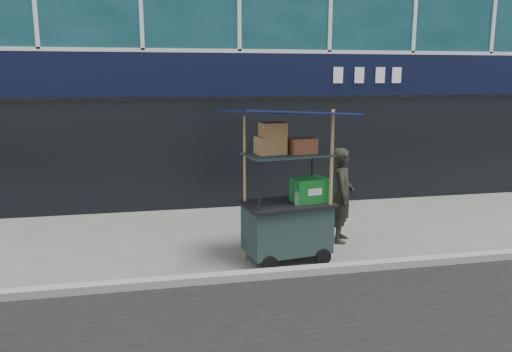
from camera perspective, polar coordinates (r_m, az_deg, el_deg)
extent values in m
plane|color=slate|center=(7.65, 3.27, -10.80)|extent=(80.00, 80.00, 0.00)
cube|color=#97978F|center=(7.44, 3.68, -10.93)|extent=(80.00, 0.18, 0.12)
cube|color=black|center=(10.86, -1.87, 11.45)|extent=(15.68, 0.06, 0.90)
cube|color=black|center=(11.02, -1.85, 2.58)|extent=(15.68, 0.04, 2.40)
cube|color=#1A2B2C|center=(7.90, 3.54, -5.96)|extent=(1.38, 0.94, 0.74)
cylinder|color=black|center=(7.53, 1.59, -10.10)|extent=(0.26, 0.09, 0.26)
cylinder|color=black|center=(7.89, 7.69, -9.18)|extent=(0.26, 0.09, 0.26)
cube|color=black|center=(7.79, 3.57, -3.19)|extent=(1.48, 1.03, 0.04)
cylinder|color=black|center=(7.20, 0.39, -1.30)|extent=(0.04, 0.04, 0.80)
cylinder|color=black|center=(7.69, 8.57, -0.61)|extent=(0.04, 0.04, 0.80)
cylinder|color=black|center=(7.79, -1.29, -0.33)|extent=(0.04, 0.04, 0.80)
cylinder|color=black|center=(8.24, 6.42, 0.25)|extent=(0.04, 0.04, 0.80)
cube|color=#1A2B2C|center=(7.64, 3.64, 2.46)|extent=(1.38, 0.94, 0.03)
cylinder|color=tan|center=(7.71, 8.55, -1.39)|extent=(0.06, 0.06, 2.39)
cylinder|color=tan|center=(7.82, -1.28, -1.48)|extent=(0.05, 0.05, 2.29)
cube|color=#0C1048|center=(7.56, 3.71, 7.24)|extent=(1.99, 1.54, 0.21)
cube|color=#0E5D23|center=(7.85, 6.14, -1.58)|extent=(0.58, 0.45, 0.37)
cylinder|color=silver|center=(7.60, 4.68, -2.59)|extent=(0.08, 0.08, 0.21)
cylinder|color=blue|center=(7.57, 4.69, -1.73)|extent=(0.04, 0.04, 0.02)
cube|color=olive|center=(7.56, 1.65, 3.53)|extent=(0.47, 0.38, 0.27)
cube|color=#996342|center=(7.66, 5.28, 3.47)|extent=(0.45, 0.36, 0.23)
cube|color=olive|center=(7.52, 1.95, 5.32)|extent=(0.41, 0.33, 0.21)
imported|color=black|center=(8.86, 9.81, -2.17)|extent=(0.61, 0.72, 1.67)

